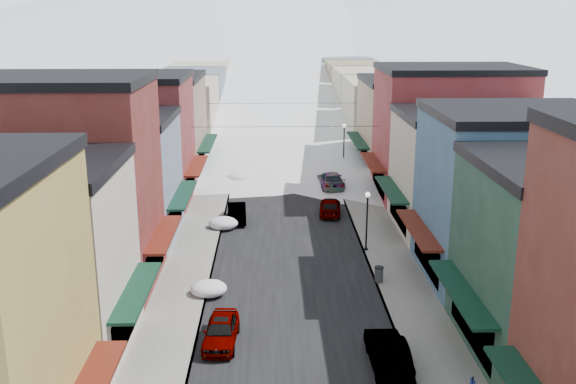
{
  "coord_description": "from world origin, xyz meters",
  "views": [
    {
      "loc": [
        -1.22,
        -15.4,
        15.8
      ],
      "look_at": [
        0.0,
        30.9,
        2.82
      ],
      "focal_mm": 40.0,
      "sensor_mm": 36.0,
      "label": 1
    }
  ],
  "objects": [
    {
      "name": "snow_pile_near",
      "position": [
        -4.88,
        18.9,
        0.43
      ],
      "size": [
        2.13,
        2.51,
        0.9
      ],
      "color": "white",
      "rests_on": "ground"
    },
    {
      "name": "bldg_l_brick_near",
      "position": [
        -13.69,
        20.5,
        6.26
      ],
      "size": [
        12.3,
        8.2,
        12.5
      ],
      "color": "maroon",
      "rests_on": "ground"
    },
    {
      "name": "bldg_r_brick_far",
      "position": [
        14.19,
        39.0,
        5.76
      ],
      "size": [
        13.3,
        9.2,
        11.5
      ],
      "color": "maroon",
      "rests_on": "ground"
    },
    {
      "name": "car_lane_white",
      "position": [
        1.13,
        65.05,
        0.69
      ],
      "size": [
        2.87,
        5.22,
        1.39
      ],
      "primitive_type": "imported",
      "rotation": [
        0.0,
        0.0,
        3.26
      ],
      "color": "silver",
      "rests_on": "ground"
    },
    {
      "name": "snow_pile_far",
      "position": [
        -4.28,
        44.24,
        0.51
      ],
      "size": [
        2.52,
        2.75,
        1.07
      ],
      "color": "white",
      "rests_on": "ground"
    },
    {
      "name": "overhead_cables",
      "position": [
        0.0,
        47.5,
        6.2
      ],
      "size": [
        16.4,
        15.04,
        0.04
      ],
      "color": "black",
      "rests_on": "ground"
    },
    {
      "name": "sidewalk_left",
      "position": [
        -6.6,
        60.0,
        0.07
      ],
      "size": [
        3.2,
        160.0,
        0.15
      ],
      "primitive_type": "cube",
      "color": "gray",
      "rests_on": "ground"
    },
    {
      "name": "bldg_l_grayblue",
      "position": [
        -13.19,
        29.0,
        4.51
      ],
      "size": [
        11.3,
        9.2,
        9.0
      ],
      "color": "gray",
      "rests_on": "ground"
    },
    {
      "name": "car_dark_hatch",
      "position": [
        -3.97,
        32.63,
        0.66
      ],
      "size": [
        1.64,
        4.09,
        1.32
      ],
      "primitive_type": "imported",
      "rotation": [
        0.0,
        0.0,
        0.06
      ],
      "color": "black",
      "rests_on": "ground"
    },
    {
      "name": "bldg_r_cream",
      "position": [
        13.69,
        30.0,
        4.51
      ],
      "size": [
        12.3,
        9.2,
        9.0
      ],
      "color": "beige",
      "rests_on": "ground"
    },
    {
      "name": "bldg_r_blue",
      "position": [
        13.19,
        21.0,
        5.26
      ],
      "size": [
        11.3,
        9.2,
        10.5
      ],
      "color": "#395E80",
      "rests_on": "ground"
    },
    {
      "name": "bldg_l_brick_far",
      "position": [
        -14.19,
        38.0,
        5.51
      ],
      "size": [
        13.3,
        9.2,
        11.0
      ],
      "color": "maroon",
      "rests_on": "ground"
    },
    {
      "name": "car_gray_suv",
      "position": [
        3.5,
        34.13,
        0.71
      ],
      "size": [
        2.07,
        4.31,
        1.42
      ],
      "primitive_type": "imported",
      "rotation": [
        0.0,
        0.0,
        3.05
      ],
      "color": "gray",
      "rests_on": "ground"
    },
    {
      "name": "curb_right",
      "position": [
        5.05,
        60.0,
        0.07
      ],
      "size": [
        0.1,
        160.0,
        0.15
      ],
      "primitive_type": "cube",
      "color": "slate",
      "rests_on": "ground"
    },
    {
      "name": "snow_pile_mid",
      "position": [
        -4.88,
        30.76,
        0.45
      ],
      "size": [
        2.24,
        2.58,
        0.95
      ],
      "color": "white",
      "rests_on": "ground"
    },
    {
      "name": "car_lane_silver",
      "position": [
        -1.33,
        62.77,
        0.78
      ],
      "size": [
        2.28,
        4.76,
        1.57
      ],
      "primitive_type": "imported",
      "rotation": [
        0.0,
        0.0,
        -0.09
      ],
      "color": "#95969C",
      "rests_on": "ground"
    },
    {
      "name": "road",
      "position": [
        0.0,
        60.0,
        0.01
      ],
      "size": [
        10.0,
        160.0,
        0.01
      ],
      "primitive_type": "cube",
      "color": "black",
      "rests_on": "ground"
    },
    {
      "name": "curb_left",
      "position": [
        -5.05,
        60.0,
        0.07
      ],
      "size": [
        0.1,
        160.0,
        0.15
      ],
      "primitive_type": "cube",
      "color": "slate",
      "rests_on": "ground"
    },
    {
      "name": "mountain_ridge",
      "position": [
        -19.47,
        277.18,
        14.36
      ],
      "size": [
        670.0,
        340.0,
        34.0
      ],
      "color": "silver",
      "rests_on": "ground"
    },
    {
      "name": "bldg_l_tan",
      "position": [
        -13.19,
        48.0,
        5.01
      ],
      "size": [
        11.3,
        11.2,
        10.0
      ],
      "color": "#8C705C",
      "rests_on": "ground"
    },
    {
      "name": "car_silver_sedan",
      "position": [
        -3.77,
        13.26,
        0.68
      ],
      "size": [
        1.81,
        4.08,
        1.36
      ],
      "primitive_type": "imported",
      "rotation": [
        0.0,
        0.0,
        -0.05
      ],
      "color": "#ABAEB4",
      "rests_on": "ground"
    },
    {
      "name": "trash_can",
      "position": [
        5.2,
        20.23,
        0.63
      ],
      "size": [
        0.55,
        0.55,
        0.94
      ],
      "color": "#525457",
      "rests_on": "sidewalk_right"
    },
    {
      "name": "distant_blocks",
      "position": [
        0.0,
        83.0,
        4.0
      ],
      "size": [
        34.0,
        55.0,
        8.0
      ],
      "color": "gray",
      "rests_on": "ground"
    },
    {
      "name": "streetlamp_near",
      "position": [
        5.2,
        25.62,
        2.74
      ],
      "size": [
        0.34,
        0.34,
        4.1
      ],
      "color": "black",
      "rests_on": "sidewalk_right"
    },
    {
      "name": "car_green_sedan",
      "position": [
        4.07,
        10.87,
        0.74
      ],
      "size": [
        1.65,
        4.53,
        1.48
      ],
      "primitive_type": "imported",
      "rotation": [
        0.0,
        0.0,
        3.16
      ],
      "color": "black",
      "rests_on": "ground"
    },
    {
      "name": "car_silver_wagon",
      "position": [
        -3.5,
        51.22,
        0.78
      ],
      "size": [
        2.39,
        5.44,
        1.55
      ],
      "primitive_type": "imported",
      "rotation": [
        0.0,
        0.0,
        0.04
      ],
      "color": "#9DA1A5",
      "rests_on": "ground"
    },
    {
      "name": "streetlamp_far",
      "position": [
        6.22,
        49.04,
        3.14
      ],
      "size": [
        0.39,
        0.39,
        4.75
      ],
      "color": "black",
      "rests_on": "sidewalk_right"
    },
    {
      "name": "car_black_sedan",
      "position": [
        4.3,
        42.18,
        0.77
      ],
      "size": [
        2.39,
        5.41,
        1.55
      ],
      "primitive_type": "imported",
      "rotation": [
        0.0,
        0.0,
        3.18
      ],
      "color": "black",
      "rests_on": "ground"
    },
    {
      "name": "bldg_r_tan",
      "position": [
        13.19,
        49.0,
        4.76
      ],
      "size": [
        11.3,
        11.2,
        9.5
      ],
      "color": "#9B8565",
      "rests_on": "ground"
    },
    {
      "name": "bldg_l_cream",
      "position": [
        -13.19,
        12.5,
        4.76
      ],
      "size": [
        11.3,
        8.2,
        9.5
      ],
      "color": "beige",
      "rests_on": "ground"
    },
    {
      "name": "sidewalk_right",
      "position": [
        6.6,
        60.0,
        0.07
      ],
      "size": [
        3.2,
        160.0,
        0.15
      ],
      "primitive_type": "cube",
      "color": "gray",
      "rests_on": "ground"
    }
  ]
}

